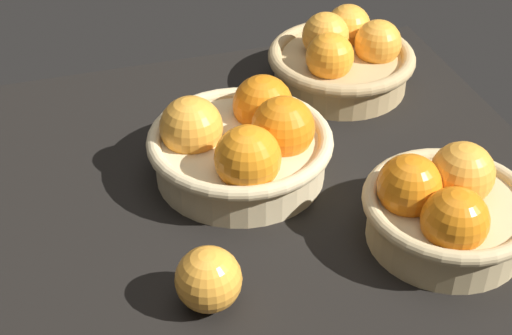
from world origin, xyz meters
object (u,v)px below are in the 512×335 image
object	(u,v)px
basket_center	(242,143)
loose_orange_front_gap	(209,279)
basket_far_right	(342,58)
basket_near_right	(446,208)

from	to	relation	value
basket_center	loose_orange_front_gap	bearing A→B (deg)	-114.96
basket_center	loose_orange_front_gap	world-z (taller)	basket_center
basket_far_right	loose_orange_front_gap	distance (cm)	50.13
basket_near_right	loose_orange_front_gap	distance (cm)	29.17
basket_far_right	loose_orange_front_gap	bearing A→B (deg)	-128.64
basket_center	loose_orange_front_gap	distance (cm)	23.58
loose_orange_front_gap	basket_far_right	bearing A→B (deg)	51.36
basket_near_right	basket_far_right	xyz separation A→B (cm)	(2.21, 37.29, -0.20)
basket_center	loose_orange_front_gap	size ratio (longest dim) A/B	3.34
loose_orange_front_gap	basket_center	bearing A→B (deg)	65.04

